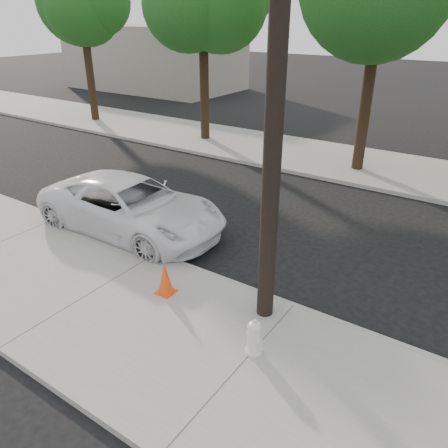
{
  "coord_description": "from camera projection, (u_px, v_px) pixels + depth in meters",
  "views": [
    {
      "loc": [
        7.1,
        -9.37,
        5.82
      ],
      "look_at": [
        1.47,
        -1.09,
        1.0
      ],
      "focal_mm": 35.0,
      "sensor_mm": 36.0,
      "label": 1
    }
  ],
  "objects": [
    {
      "name": "ground",
      "position": [
        204.0,
        229.0,
        13.1
      ],
      "size": [
        120.0,
        120.0,
        0.0
      ],
      "primitive_type": "plane",
      "color": "black",
      "rests_on": "ground"
    },
    {
      "name": "near_sidewalk",
      "position": [
        91.0,
        296.0,
        9.86
      ],
      "size": [
        90.0,
        4.4,
        0.15
      ],
      "primitive_type": "cube",
      "color": "gray",
      "rests_on": "ground"
    },
    {
      "name": "far_sidewalk",
      "position": [
        318.0,
        157.0,
        19.4
      ],
      "size": [
        90.0,
        5.0,
        0.15
      ],
      "primitive_type": "cube",
      "color": "gray",
      "rests_on": "ground"
    },
    {
      "name": "curb_near",
      "position": [
        157.0,
        256.0,
        11.5
      ],
      "size": [
        90.0,
        0.12,
        0.16
      ],
      "primitive_type": "cube",
      "color": "#9E9B93",
      "rests_on": "ground"
    },
    {
      "name": "building_far",
      "position": [
        155.0,
        57.0,
        37.05
      ],
      "size": [
        14.0,
        8.0,
        5.0
      ],
      "primitive_type": "cube",
      "color": "gray",
      "rests_on": "ground"
    },
    {
      "name": "utility_pole",
      "position": [
        276.0,
        89.0,
        7.23
      ],
      "size": [
        1.4,
        0.34,
        9.0
      ],
      "color": "black",
      "rests_on": "near_sidewalk"
    },
    {
      "name": "tree_b",
      "position": [
        204.0,
        6.0,
        19.38
      ],
      "size": [
        4.34,
        4.2,
        8.45
      ],
      "color": "black",
      "rests_on": "far_sidewalk"
    },
    {
      "name": "police_cruiser",
      "position": [
        132.0,
        206.0,
        12.64
      ],
      "size": [
        5.81,
        2.78,
        1.6
      ],
      "primitive_type": "imported",
      "rotation": [
        0.0,
        0.0,
        1.59
      ],
      "color": "white",
      "rests_on": "ground"
    },
    {
      "name": "fire_hydrant",
      "position": [
        254.0,
        338.0,
        7.98
      ],
      "size": [
        0.37,
        0.33,
        0.68
      ],
      "rotation": [
        0.0,
        0.0,
        -0.3
      ],
      "color": "silver",
      "rests_on": "near_sidewalk"
    },
    {
      "name": "traffic_cone",
      "position": [
        165.0,
        278.0,
        9.7
      ],
      "size": [
        0.4,
        0.4,
        0.76
      ],
      "rotation": [
        0.0,
        0.0,
        0.03
      ],
      "color": "#FB4C0D",
      "rests_on": "near_sidewalk"
    }
  ]
}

